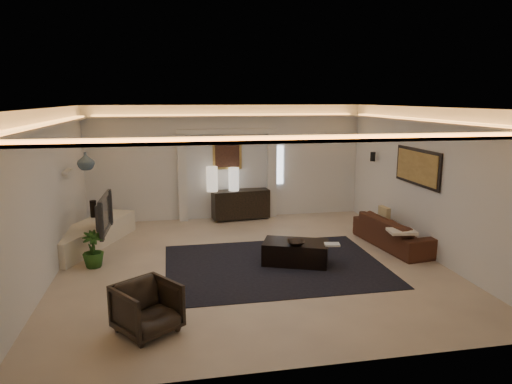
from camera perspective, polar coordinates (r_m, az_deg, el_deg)
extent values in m
plane|color=beige|center=(8.81, -0.55, -8.82)|extent=(7.00, 7.00, 0.00)
plane|color=white|center=(8.26, -0.59, 10.40)|extent=(7.00, 7.00, 0.00)
plane|color=silver|center=(11.83, -3.60, 3.68)|extent=(7.00, 0.00, 7.00)
plane|color=silver|center=(5.12, 6.48, -6.93)|extent=(7.00, 0.00, 7.00)
plane|color=silver|center=(8.53, -24.38, -0.41)|extent=(0.00, 7.00, 7.00)
plane|color=silver|center=(9.66, 20.32, 1.20)|extent=(0.00, 7.00, 7.00)
cube|color=silver|center=(8.27, -0.59, 8.46)|extent=(7.00, 7.00, 0.04)
cube|color=white|center=(12.07, 2.80, 3.36)|extent=(0.25, 0.03, 1.00)
cube|color=black|center=(8.70, 2.31, -9.05)|extent=(4.00, 3.00, 0.01)
cube|color=silver|center=(11.70, -9.11, 1.73)|extent=(0.22, 0.20, 2.20)
cube|color=silver|center=(11.98, 1.95, 2.10)|extent=(0.22, 0.20, 2.20)
cube|color=silver|center=(11.65, -3.58, 7.51)|extent=(2.52, 0.20, 0.12)
cube|color=tan|center=(11.78, -3.59, 4.62)|extent=(0.74, 0.04, 0.74)
cube|color=#4C2D1E|center=(11.75, -3.57, 4.61)|extent=(0.62, 0.02, 0.62)
cube|color=black|center=(9.86, 19.38, 2.93)|extent=(0.04, 1.64, 0.74)
cube|color=tan|center=(9.85, 19.25, 2.93)|extent=(0.02, 1.50, 0.62)
cylinder|color=black|center=(11.49, 14.26, 4.27)|extent=(0.12, 0.12, 0.22)
cube|color=silver|center=(9.83, -22.29, 2.40)|extent=(0.10, 0.55, 0.04)
cube|color=black|center=(11.82, -1.90, -1.49)|extent=(1.49, 0.63, 0.72)
cylinder|color=beige|center=(11.60, -5.47, 1.68)|extent=(0.30, 0.30, 0.63)
cylinder|color=beige|center=(11.66, -2.77, 1.78)|extent=(0.29, 0.29, 0.58)
cube|color=beige|center=(10.31, -19.84, -5.15)|extent=(1.69, 2.73, 0.50)
imported|color=black|center=(9.49, -18.88, -2.76)|extent=(1.29, 0.20, 0.74)
cylinder|color=black|center=(10.81, -19.49, -2.10)|extent=(0.16, 0.16, 0.37)
imported|color=slate|center=(9.72, -20.33, 3.61)|extent=(0.34, 0.34, 0.35)
imported|color=#214815|center=(9.03, -19.54, -6.73)|extent=(0.49, 0.49, 0.68)
imported|color=brown|center=(10.13, 16.85, -4.79)|extent=(2.17, 1.07, 0.61)
cube|color=beige|center=(9.32, 17.60, -4.67)|extent=(0.55, 0.47, 0.05)
cube|color=tan|center=(10.53, 15.58, -2.71)|extent=(0.14, 0.36, 0.35)
cube|color=black|center=(8.76, 4.91, -7.55)|extent=(1.35, 1.04, 0.45)
imported|color=black|center=(8.51, 4.95, -6.40)|extent=(0.36, 0.36, 0.08)
cube|color=silver|center=(8.58, 9.40, -6.54)|extent=(0.30, 0.24, 0.03)
imported|color=black|center=(6.44, -13.32, -13.83)|extent=(1.03, 1.03, 0.68)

